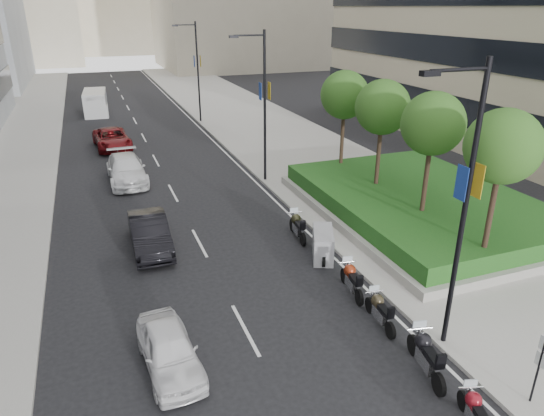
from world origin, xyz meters
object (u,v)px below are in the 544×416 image
motorcycle_4 (352,279)px  parking_sign (540,363)px  lamp_post_1 (262,100)px  motorcycle_6 (297,226)px  car_c (126,169)px  delivery_van (96,104)px  motorcycle_1 (476,413)px  motorcycle_2 (426,354)px  lamp_post_2 (196,67)px  motorcycle_3 (380,310)px  car_b (150,233)px  car_d (112,139)px  motorcycle_5 (323,244)px  car_a (169,350)px  lamp_post_0 (462,200)px

motorcycle_4 → parking_sign: bearing=-156.5°
lamp_post_1 → motorcycle_6: (-1.16, -8.09, -4.47)m
car_c → delivery_van: delivery_van is taller
motorcycle_1 → motorcycle_4: (0.24, 6.87, 0.05)m
car_c → delivery_van: (-0.98, 22.37, 0.29)m
motorcycle_2 → motorcycle_4: size_ratio=1.09×
lamp_post_2 → motorcycle_4: lamp_post_2 is taller
motorcycle_3 → car_b: (-6.60, 8.55, 0.20)m
lamp_post_2 → car_d: lamp_post_2 is taller
motorcycle_5 → car_a: car_a is taller
lamp_post_0 → car_c: size_ratio=1.65×
lamp_post_0 → motorcycle_3: size_ratio=4.29×
parking_sign → car_c: 24.63m
motorcycle_2 → car_c: (-6.69, 20.94, 0.15)m
motorcycle_1 → car_c: 24.10m
lamp_post_2 → car_a: size_ratio=2.36×
lamp_post_0 → motorcycle_3: 4.96m
car_c → motorcycle_6: bearing=-59.4°
car_d → car_c: bearing=-92.1°
motorcycle_3 → motorcycle_5: bearing=1.6°
lamp_post_2 → motorcycle_4: 31.58m
motorcycle_5 → motorcycle_4: bearing=-161.4°
car_d → delivery_van: 13.97m
lamp_post_0 → motorcycle_5: bearing=97.6°
car_a → delivery_van: (-0.59, 40.43, 0.43)m
motorcycle_1 → car_a: 8.64m
motorcycle_3 → car_d: bearing=19.9°
lamp_post_1 → motorcycle_4: bearing=-94.9°
parking_sign → car_b: parking_sign is taller
parking_sign → lamp_post_1: bearing=91.9°
motorcycle_6 → delivery_van: bearing=18.6°
car_a → car_c: car_c is taller
motorcycle_3 → car_a: (-7.11, 0.35, 0.09)m
motorcycle_1 → parking_sign: bearing=-69.5°
motorcycle_1 → motorcycle_3: bearing=15.4°
lamp_post_1 → parking_sign: size_ratio=3.60×
motorcycle_3 → lamp_post_2: bearing=3.1°
parking_sign → car_c: bearing=110.4°
motorcycle_3 → car_d: car_d is taller
lamp_post_1 → lamp_post_2: same height
parking_sign → motorcycle_5: parking_sign is taller
delivery_van → lamp_post_2: bearing=-36.1°
motorcycle_1 → motorcycle_5: bearing=14.5°
motorcycle_1 → car_c: bearing=33.2°
car_a → motorcycle_3: bearing=-6.7°
lamp_post_1 → parking_sign: lamp_post_1 is taller
lamp_post_1 → motorcycle_5: bearing=-95.0°
motorcycle_3 → motorcycle_4: size_ratio=0.96×
lamp_post_2 → car_c: bearing=-118.0°
lamp_post_2 → delivery_van: size_ratio=1.59×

